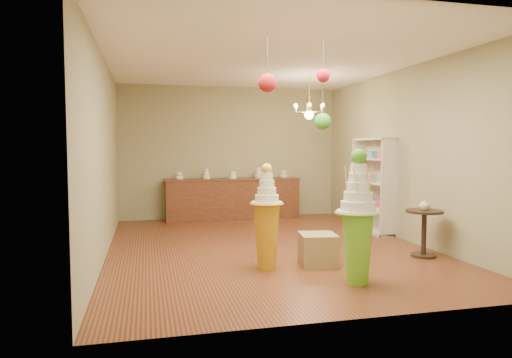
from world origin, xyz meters
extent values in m
plane|color=#5F2F19|center=(0.00, 0.00, 0.00)|extent=(6.50, 6.50, 0.00)
plane|color=white|center=(0.00, 0.00, 3.00)|extent=(6.50, 6.50, 0.00)
cube|color=gray|center=(0.00, 3.25, 1.50)|extent=(5.00, 0.04, 3.00)
cube|color=gray|center=(0.00, -3.25, 1.50)|extent=(5.00, 0.04, 3.00)
cube|color=gray|center=(-2.50, 0.00, 1.50)|extent=(0.04, 6.50, 3.00)
cube|color=gray|center=(2.50, 0.00, 1.50)|extent=(0.04, 6.50, 3.00)
cone|color=#6FC82C|center=(0.54, -2.20, 0.42)|extent=(0.38, 0.38, 0.85)
cylinder|color=white|center=(0.54, -2.20, 0.86)|extent=(0.52, 0.52, 0.03)
cylinder|color=white|center=(0.54, -2.20, 0.93)|extent=(0.42, 0.42, 0.11)
cylinder|color=white|center=(0.54, -2.20, 1.05)|extent=(0.35, 0.35, 0.11)
cylinder|color=white|center=(0.54, -2.20, 1.16)|extent=(0.28, 0.28, 0.11)
cylinder|color=white|center=(0.54, -2.20, 1.27)|extent=(0.23, 0.23, 0.11)
cylinder|color=white|center=(0.54, -2.20, 1.38)|extent=(0.19, 0.19, 0.11)
sphere|color=#3F9820|center=(0.54, -2.20, 1.52)|extent=(0.19, 0.19, 0.19)
cone|color=#C98E17|center=(-0.34, -1.31, 0.44)|extent=(0.40, 0.40, 0.87)
cylinder|color=white|center=(-0.34, -1.31, 0.89)|extent=(0.48, 0.48, 0.03)
cylinder|color=white|center=(-0.34, -1.31, 0.95)|extent=(0.36, 0.36, 0.10)
cylinder|color=white|center=(-0.34, -1.31, 1.05)|extent=(0.29, 0.29, 0.10)
cylinder|color=white|center=(-0.34, -1.31, 1.14)|extent=(0.23, 0.23, 0.10)
cylinder|color=white|center=(-0.34, -1.31, 1.24)|extent=(0.18, 0.18, 0.10)
sphere|color=yellow|center=(-0.34, -1.31, 1.35)|extent=(0.14, 0.14, 0.14)
cube|color=#998353|center=(0.39, -1.31, 0.22)|extent=(0.55, 0.55, 0.44)
cube|color=#5A301C|center=(0.00, 2.97, 0.45)|extent=(3.00, 0.50, 0.90)
cube|color=#5A301C|center=(0.00, 2.97, 0.91)|extent=(3.04, 0.54, 0.03)
cylinder|color=white|center=(-1.20, 2.97, 1.00)|extent=(0.18, 0.18, 0.16)
cylinder|color=white|center=(-0.60, 2.97, 1.04)|extent=(0.18, 0.18, 0.24)
cylinder|color=white|center=(0.00, 2.97, 1.00)|extent=(0.18, 0.18, 0.16)
cylinder|color=white|center=(0.60, 2.97, 1.04)|extent=(0.18, 0.18, 0.24)
cylinder|color=white|center=(1.20, 2.97, 1.00)|extent=(0.18, 0.18, 0.16)
cube|color=beige|center=(2.48, 0.80, 0.90)|extent=(0.04, 1.20, 1.80)
cube|color=beige|center=(2.32, 0.80, 0.50)|extent=(0.30, 1.14, 0.03)
cube|color=beige|center=(2.32, 0.80, 0.95)|extent=(0.30, 1.14, 0.03)
cube|color=beige|center=(2.32, 0.80, 1.40)|extent=(0.30, 1.14, 0.03)
cylinder|color=black|center=(2.10, -1.20, 0.02)|extent=(0.46, 0.46, 0.04)
cylinder|color=black|center=(2.10, -1.20, 0.34)|extent=(0.09, 0.09, 0.68)
cylinder|color=black|center=(2.10, -1.20, 0.68)|extent=(0.70, 0.70, 0.04)
imported|color=beige|center=(2.10, -1.20, 0.78)|extent=(0.19, 0.19, 0.17)
cylinder|color=#3A372A|center=(-0.46, -1.76, 2.70)|extent=(0.01, 0.01, 0.60)
sphere|color=red|center=(-0.46, -1.76, 2.40)|extent=(0.22, 0.22, 0.22)
cylinder|color=#3A372A|center=(0.49, -1.16, 2.49)|extent=(0.01, 0.01, 1.02)
sphere|color=#3F9820|center=(0.49, -1.16, 1.98)|extent=(0.23, 0.23, 0.23)
cylinder|color=#3A372A|center=(0.25, -1.78, 2.75)|extent=(0.01, 0.01, 0.49)
sphere|color=red|center=(0.25, -1.78, 2.51)|extent=(0.17, 0.17, 0.17)
cylinder|color=gold|center=(1.17, 1.22, 2.75)|extent=(0.02, 0.02, 0.50)
cylinder|color=gold|center=(1.17, 1.22, 2.45)|extent=(0.10, 0.10, 0.30)
sphere|color=#FFEB8C|center=(1.17, 1.22, 2.25)|extent=(0.18, 0.18, 0.18)
camera|label=1|loc=(-1.89, -7.13, 1.63)|focal=32.00mm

